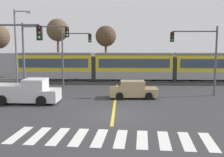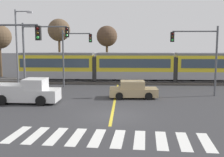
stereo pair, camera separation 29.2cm
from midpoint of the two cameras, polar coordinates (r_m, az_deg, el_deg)
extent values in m
plane|color=#333335|center=(19.03, 0.42, -7.58)|extent=(200.00, 200.00, 0.00)
cube|color=#4C4742|center=(34.35, 1.53, -0.62)|extent=(120.00, 4.00, 0.18)
cube|color=#939399|center=(33.62, 1.50, -0.56)|extent=(120.00, 0.08, 0.10)
cube|color=#939399|center=(35.05, 1.56, -0.23)|extent=(120.00, 0.08, 0.10)
cube|color=#9E9EA3|center=(35.23, -10.84, 0.91)|extent=(9.00, 2.60, 0.90)
cube|color=yellow|center=(35.10, -10.90, 3.18)|extent=(9.00, 2.60, 1.90)
cube|color=#384756|center=(33.82, -11.43, 3.09)|extent=(8.28, 0.04, 1.04)
cube|color=slate|center=(35.03, -10.95, 4.96)|extent=(9.00, 2.39, 0.28)
cylinder|color=black|center=(34.78, -6.86, 0.16)|extent=(0.70, 0.20, 0.70)
cylinder|color=black|center=(35.95, -14.66, 0.21)|extent=(0.70, 0.20, 0.70)
cube|color=#9E9EA3|center=(34.25, 4.79, 0.83)|extent=(9.00, 2.60, 0.90)
cube|color=yellow|center=(34.12, 4.82, 3.17)|extent=(9.00, 2.60, 1.90)
cube|color=#384756|center=(32.80, 4.90, 3.08)|extent=(8.28, 0.04, 1.04)
cube|color=slate|center=(34.05, 4.84, 5.00)|extent=(9.00, 2.39, 0.28)
cylinder|color=black|center=(34.48, 8.90, 0.06)|extent=(0.70, 0.20, 0.70)
cylinder|color=black|center=(34.31, 0.65, 0.11)|extent=(0.70, 0.20, 0.70)
cube|color=#9E9EA3|center=(35.86, 20.15, 0.70)|extent=(9.00, 2.60, 0.90)
cube|color=yellow|center=(35.73, 20.25, 2.93)|extent=(9.00, 2.60, 1.90)
cube|color=#384756|center=(34.47, 20.90, 2.83)|extent=(8.28, 0.04, 1.04)
cube|color=slate|center=(35.67, 20.33, 4.67)|extent=(9.00, 2.39, 0.28)
cylinder|color=black|center=(35.25, 16.27, 0.01)|extent=(0.70, 0.20, 0.70)
cube|color=#2D2D2D|center=(34.34, -3.14, 2.04)|extent=(0.50, 2.34, 2.80)
cube|color=#2D2D2D|center=(34.67, 12.68, 1.92)|extent=(0.50, 2.34, 2.80)
cube|color=silver|center=(16.18, -18.31, -10.71)|extent=(0.76, 2.83, 0.01)
cube|color=silver|center=(15.75, -14.62, -11.07)|extent=(0.76, 2.83, 0.01)
cube|color=silver|center=(15.39, -10.73, -11.40)|extent=(0.76, 2.83, 0.01)
cube|color=silver|center=(15.11, -6.66, -11.68)|extent=(0.76, 2.83, 0.01)
cube|color=silver|center=(14.90, -2.46, -11.92)|extent=(0.76, 2.83, 0.01)
cube|color=silver|center=(14.77, 1.85, -12.09)|extent=(0.76, 2.83, 0.01)
cube|color=silver|center=(14.72, 6.22, -12.20)|extent=(0.76, 2.83, 0.01)
cube|color=silver|center=(14.75, 10.60, -12.24)|extent=(0.76, 2.83, 0.01)
cube|color=silver|center=(14.87, 14.93, -12.22)|extent=(0.76, 2.83, 0.01)
cube|color=silver|center=(15.06, 19.17, -12.12)|extent=(0.76, 2.83, 0.01)
cube|color=gold|center=(24.49, 0.98, -4.15)|extent=(0.20, 16.05, 0.01)
cube|color=tan|center=(24.93, 4.72, -2.76)|extent=(4.25, 1.82, 0.72)
cube|color=tan|center=(24.81, 4.50, -1.22)|extent=(2.14, 1.58, 0.64)
cube|color=#384756|center=(24.89, 6.80, -1.22)|extent=(0.14, 1.43, 0.52)
cube|color=#384756|center=(25.58, 4.40, -0.95)|extent=(1.79, 0.09, 0.48)
cylinder|color=black|center=(25.90, 7.38, -2.85)|extent=(0.65, 0.24, 0.64)
cylinder|color=black|center=(24.24, 7.81, -3.58)|extent=(0.65, 0.24, 0.64)
cylinder|color=black|center=(25.75, 1.79, -2.85)|extent=(0.65, 0.24, 0.64)
cylinder|color=black|center=(24.08, 1.84, -3.58)|extent=(0.65, 0.24, 0.64)
cube|color=silver|center=(23.87, -16.78, -3.16)|extent=(5.45, 2.09, 0.96)
cube|color=silver|center=(23.45, -15.01, -1.06)|extent=(1.74, 1.88, 0.84)
cube|color=#384756|center=(23.21, -13.26, -1.04)|extent=(0.14, 1.69, 0.66)
cube|color=silver|center=(25.06, -18.68, -1.22)|extent=(2.70, 0.19, 0.36)
cube|color=silver|center=(23.40, -20.42, -1.89)|extent=(2.70, 0.19, 0.36)
cylinder|color=black|center=(24.33, -12.48, -3.46)|extent=(0.81, 0.30, 0.80)
cylinder|color=black|center=(22.49, -13.91, -4.39)|extent=(0.81, 0.30, 0.80)
cylinder|color=black|center=(25.40, -19.27, -3.24)|extent=(0.81, 0.30, 0.80)
cylinder|color=black|center=(23.65, -21.16, -4.10)|extent=(0.81, 0.30, 0.80)
cylinder|color=#515459|center=(26.70, -17.13, 3.64)|extent=(0.18, 0.18, 6.61)
cylinder|color=#515459|center=(26.06, -13.18, 10.22)|extent=(4.00, 0.12, 0.12)
cube|color=black|center=(25.57, -8.78, 9.27)|extent=(0.32, 0.28, 0.90)
sphere|color=#360605|center=(25.43, -8.86, 9.88)|extent=(0.18, 0.18, 0.18)
sphere|color=#3A2706|center=(25.42, -8.85, 9.28)|extent=(0.18, 0.18, 0.18)
sphere|color=green|center=(25.42, -8.84, 8.67)|extent=(0.18, 0.18, 0.18)
cylinder|color=#515459|center=(18.69, -19.56, 10.22)|extent=(3.50, 0.12, 0.12)
cube|color=black|center=(18.08, -14.30, 8.93)|extent=(0.32, 0.28, 0.90)
sphere|color=#360605|center=(17.95, -14.47, 9.80)|extent=(0.18, 0.18, 0.18)
sphere|color=#3A2706|center=(17.94, -14.44, 8.94)|extent=(0.18, 0.18, 0.18)
sphere|color=green|center=(17.93, -14.41, 8.08)|extent=(0.18, 0.18, 0.18)
cylinder|color=#515459|center=(27.18, 20.69, 3.27)|extent=(0.18, 0.18, 6.34)
cylinder|color=#515459|center=(26.59, 16.81, 9.16)|extent=(4.00, 0.12, 0.12)
cube|color=black|center=(26.18, 12.47, 8.24)|extent=(0.32, 0.28, 0.90)
sphere|color=#360605|center=(26.04, 12.54, 8.84)|extent=(0.18, 0.18, 0.18)
sphere|color=#3A2706|center=(26.03, 12.53, 8.25)|extent=(0.18, 0.18, 0.18)
sphere|color=green|center=(26.03, 12.51, 7.65)|extent=(0.18, 0.18, 0.18)
cylinder|color=#515459|center=(30.99, -9.61, 3.93)|extent=(0.18, 0.18, 6.15)
cylinder|color=#515459|center=(30.66, -6.95, 9.07)|extent=(3.00, 0.12, 0.12)
cube|color=black|center=(30.43, -4.12, 8.17)|extent=(0.32, 0.28, 0.90)
sphere|color=#360605|center=(30.29, -4.16, 8.69)|extent=(0.18, 0.18, 0.18)
sphere|color=#3A2706|center=(30.28, -4.15, 8.18)|extent=(0.18, 0.18, 0.18)
sphere|color=green|center=(30.28, -4.15, 7.66)|extent=(0.18, 0.18, 0.18)
cylinder|color=slate|center=(33.03, -18.52, 5.85)|extent=(0.20, 0.20, 8.43)
cylinder|color=slate|center=(32.90, -17.48, 12.89)|extent=(1.60, 0.12, 0.12)
cube|color=#B2B2B7|center=(32.62, -16.12, 12.81)|extent=(0.56, 0.28, 0.20)
cylinder|color=brown|center=(42.59, -21.52, 3.66)|extent=(0.32, 0.32, 4.94)
cylinder|color=brown|center=(40.03, -10.39, 4.54)|extent=(0.32, 0.32, 5.91)
sphere|color=brown|center=(40.01, -10.51, 9.66)|extent=(3.10, 3.10, 3.10)
cylinder|color=brown|center=(38.75, -0.81, 3.98)|extent=(0.32, 0.32, 5.12)
sphere|color=#4C3828|center=(38.68, -0.82, 8.60)|extent=(2.83, 2.83, 2.83)
camera|label=1|loc=(0.15, -89.67, 0.04)|focal=45.00mm
camera|label=2|loc=(0.15, 90.33, -0.04)|focal=45.00mm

